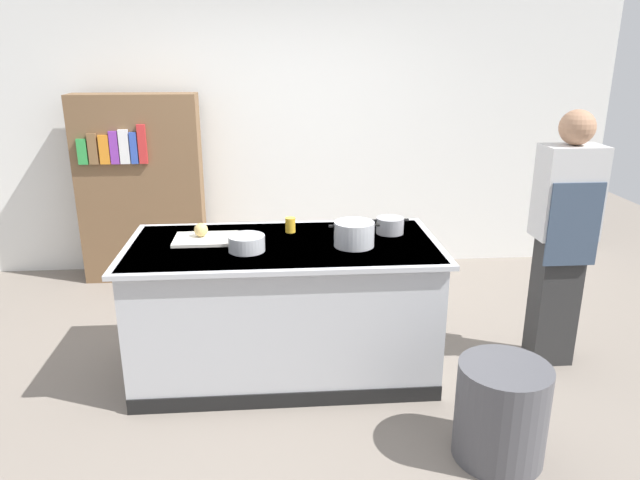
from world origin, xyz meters
TOP-DOWN VIEW (x-y plane):
  - ground_plane at (0.00, 0.00)m, footprint 10.00×10.00m
  - back_wall at (0.00, 2.10)m, footprint 6.40×0.12m
  - counter_island at (0.00, -0.00)m, footprint 1.98×0.98m
  - cutting_board at (-0.49, 0.09)m, footprint 0.40×0.28m
  - onion at (-0.52, 0.12)m, footprint 0.09×0.09m
  - stock_pot at (0.44, -0.08)m, footprint 0.32×0.25m
  - sauce_pan at (0.71, 0.16)m, footprint 0.25×0.18m
  - mixing_bowl at (-0.22, -0.13)m, footprint 0.22×0.22m
  - juice_cup at (0.05, 0.23)m, footprint 0.07×0.07m
  - trash_bin at (1.11, -0.98)m, footprint 0.48×0.48m
  - person_chef at (1.82, -0.02)m, footprint 0.38×0.25m
  - bookshelf at (-1.26, 1.80)m, footprint 1.10×0.31m

SIDE VIEW (x-z plane):
  - ground_plane at x=0.00m, z-range 0.00..0.00m
  - trash_bin at x=1.11m, z-range 0.00..0.54m
  - counter_island at x=0.00m, z-range 0.02..0.92m
  - bookshelf at x=-1.26m, z-range 0.00..1.70m
  - cutting_board at x=-0.49m, z-range 0.90..0.92m
  - person_chef at x=1.82m, z-range 0.05..1.77m
  - mixing_bowl at x=-0.22m, z-range 0.90..1.00m
  - juice_cup at x=0.05m, z-range 0.90..1.00m
  - sauce_pan at x=0.71m, z-range 0.90..1.01m
  - onion at x=-0.52m, z-range 0.92..1.01m
  - stock_pot at x=0.44m, z-range 0.90..1.06m
  - back_wall at x=0.00m, z-range 0.00..3.00m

